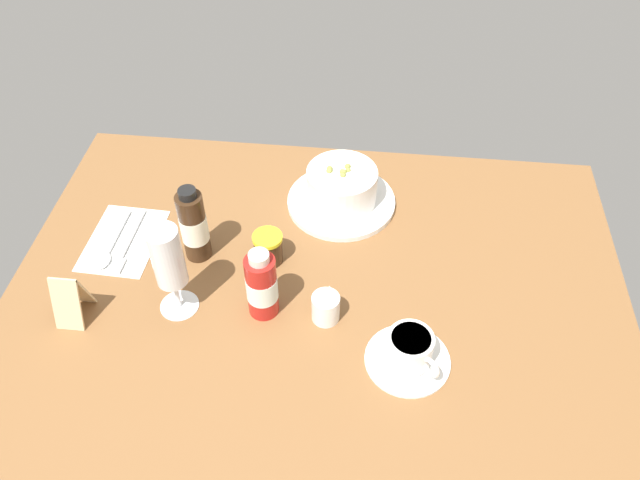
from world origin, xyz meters
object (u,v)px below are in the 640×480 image
object	(u,v)px
porridge_bowl	(342,189)
menu_card	(70,298)
creamer_jug	(326,307)
cutlery_setting	(122,241)
wine_glass	(168,261)
coffee_cup	(409,352)
sauce_bottle_red	(262,285)
jam_jar	(268,248)
sauce_bottle_brown	(194,226)

from	to	relation	value
porridge_bowl	menu_card	distance (cm)	53.76
creamer_jug	cutlery_setting	bearing A→B (deg)	-18.47
creamer_jug	wine_glass	world-z (taller)	wine_glass
coffee_cup	menu_card	bearing A→B (deg)	-3.40
menu_card	porridge_bowl	bearing A→B (deg)	-142.50
wine_glass	menu_card	world-z (taller)	wine_glass
creamer_jug	sauce_bottle_red	distance (cm)	11.38
creamer_jug	menu_card	distance (cm)	42.65
coffee_cup	wine_glass	distance (cm)	41.11
coffee_cup	sauce_bottle_red	bearing A→B (deg)	-17.73
cutlery_setting	coffee_cup	xyz separation A→B (cm)	(-54.43, 20.94, 2.51)
jam_jar	wine_glass	bearing A→B (deg)	42.18
cutlery_setting	creamer_jug	bearing A→B (deg)	161.53
creamer_jug	jam_jar	bearing A→B (deg)	-45.66
wine_glass	menu_card	size ratio (longest dim) A/B	1.93
creamer_jug	menu_card	xyz separation A→B (cm)	(42.40, 4.10, 1.97)
sauce_bottle_brown	menu_card	bearing A→B (deg)	43.02
wine_glass	sauce_bottle_red	xyz separation A→B (cm)	(-14.71, -0.82, -5.16)
porridge_bowl	wine_glass	distance (cm)	39.47
sauce_bottle_red	menu_card	bearing A→B (deg)	8.22
sauce_bottle_red	menu_card	world-z (taller)	sauce_bottle_red
coffee_cup	porridge_bowl	bearing A→B (deg)	-69.06
porridge_bowl	sauce_bottle_red	distance (cm)	30.32
sauce_bottle_brown	coffee_cup	bearing A→B (deg)	153.40
wine_glass	sauce_bottle_brown	size ratio (longest dim) A/B	1.15
cutlery_setting	sauce_bottle_red	xyz separation A→B (cm)	(-29.62, 13.01, 6.17)
porridge_bowl	cutlery_setting	size ratio (longest dim) A/B	1.18
cutlery_setting	jam_jar	bearing A→B (deg)	177.15
wine_glass	sauce_bottle_red	world-z (taller)	wine_glass
porridge_bowl	menu_card	size ratio (longest dim) A/B	2.28
porridge_bowl	sauce_bottle_red	xyz separation A→B (cm)	(11.00, 28.16, 2.39)
creamer_jug	sauce_bottle_brown	xyz separation A→B (cm)	(25.03, -12.12, 4.63)
coffee_cup	cutlery_setting	bearing A→B (deg)	-21.04
creamer_jug	menu_card	size ratio (longest dim) A/B	0.61
porridge_bowl	wine_glass	bearing A→B (deg)	48.42
cutlery_setting	wine_glass	distance (cm)	23.28
porridge_bowl	wine_glass	world-z (taller)	wine_glass
creamer_jug	sauce_bottle_brown	bearing A→B (deg)	-25.83
cutlery_setting	sauce_bottle_brown	distance (cm)	16.95
sauce_bottle_brown	creamer_jug	bearing A→B (deg)	154.17
cutlery_setting	sauce_bottle_brown	world-z (taller)	sauce_bottle_brown
creamer_jug	sauce_bottle_red	size ratio (longest dim) A/B	0.41
menu_card	cutlery_setting	bearing A→B (deg)	-96.60
coffee_cup	sauce_bottle_brown	xyz separation A→B (cm)	(39.09, -19.57, 4.58)
coffee_cup	jam_jar	size ratio (longest dim) A/B	2.24
coffee_cup	jam_jar	bearing A→B (deg)	-37.06
porridge_bowl	coffee_cup	xyz separation A→B (cm)	(-13.81, 36.09, -1.28)
jam_jar	sauce_bottle_brown	xyz separation A→B (cm)	(13.25, -0.06, 4.21)
porridge_bowl	sauce_bottle_brown	distance (cm)	30.37
creamer_jug	sauce_bottle_brown	distance (cm)	28.19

